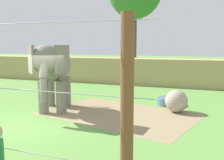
# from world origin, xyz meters

# --- Properties ---
(ground_plane) EXTENTS (120.00, 120.00, 0.00)m
(ground_plane) POSITION_xyz_m (0.00, 0.00, 0.00)
(ground_plane) COLOR #609342
(dirt_patch) EXTENTS (7.03, 5.44, 0.01)m
(dirt_patch) POSITION_xyz_m (2.65, 2.59, 0.00)
(dirt_patch) COLOR #937F5B
(dirt_patch) RESTS_ON ground
(embankment_wall) EXTENTS (36.00, 1.80, 1.89)m
(embankment_wall) POSITION_xyz_m (0.00, 11.19, 0.95)
(embankment_wall) COLOR tan
(embankment_wall) RESTS_ON ground
(elephant) EXTENTS (2.41, 3.70, 2.90)m
(elephant) POSITION_xyz_m (-0.17, 2.14, 1.92)
(elephant) COLOR gray
(elephant) RESTS_ON ground
(enrichment_ball) EXTENTS (0.97, 0.97, 0.97)m
(enrichment_ball) POSITION_xyz_m (4.89, 3.75, 0.48)
(enrichment_ball) COLOR tan
(enrichment_ball) RESTS_ON ground
(water_tub) EXTENTS (1.10, 1.10, 0.35)m
(water_tub) POSITION_xyz_m (4.37, 5.03, 0.18)
(water_tub) COLOR slate
(water_tub) RESTS_ON ground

